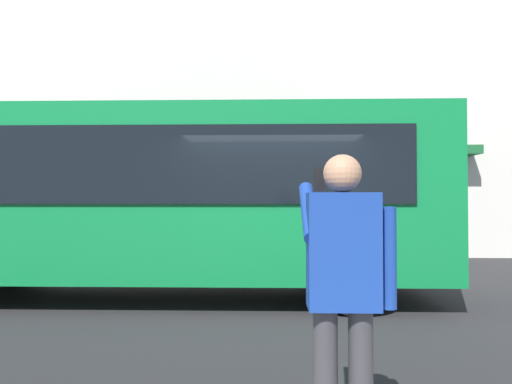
# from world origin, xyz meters

# --- Properties ---
(ground_plane) EXTENTS (60.00, 60.00, 0.00)m
(ground_plane) POSITION_xyz_m (0.00, 0.00, 0.00)
(ground_plane) COLOR #232326
(building_facade_far) EXTENTS (28.00, 1.55, 12.00)m
(building_facade_far) POSITION_xyz_m (-0.02, -6.80, 5.99)
(building_facade_far) COLOR beige
(building_facade_far) RESTS_ON ground_plane
(red_bus) EXTENTS (9.05, 2.54, 3.08)m
(red_bus) POSITION_xyz_m (1.86, -0.72, 1.68)
(red_bus) COLOR #0F7238
(red_bus) RESTS_ON ground_plane
(pedestrian_photographer) EXTENTS (0.53, 0.52, 1.70)m
(pedestrian_photographer) POSITION_xyz_m (-0.38, 4.24, 1.14)
(pedestrian_photographer) COLOR #2D2D33
(pedestrian_photographer) RESTS_ON sidewalk_curb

